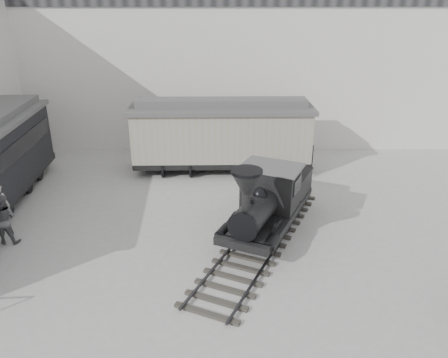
{
  "coord_description": "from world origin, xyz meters",
  "views": [
    {
      "loc": [
        0.39,
        -11.13,
        8.53
      ],
      "look_at": [
        0.49,
        4.41,
        2.0
      ],
      "focal_mm": 35.0,
      "sensor_mm": 36.0,
      "label": 1
    }
  ],
  "objects_px": {
    "boxcar": "(222,134)",
    "visitor_a": "(1,206)",
    "locomotive": "(267,204)",
    "visitor_b": "(4,219)"
  },
  "relations": [
    {
      "from": "boxcar",
      "to": "visitor_a",
      "type": "distance_m",
      "value": 10.72
    },
    {
      "from": "locomotive",
      "to": "boxcar",
      "type": "xyz_separation_m",
      "value": [
        -1.73,
        6.74,
        0.75
      ]
    },
    {
      "from": "visitor_b",
      "to": "boxcar",
      "type": "bearing_deg",
      "value": -136.79
    },
    {
      "from": "visitor_a",
      "to": "visitor_b",
      "type": "distance_m",
      "value": 1.3
    },
    {
      "from": "boxcar",
      "to": "visitor_b",
      "type": "xyz_separation_m",
      "value": [
        -8.02,
        -7.38,
        -1.02
      ]
    },
    {
      "from": "boxcar",
      "to": "visitor_b",
      "type": "bearing_deg",
      "value": -138.08
    },
    {
      "from": "locomotive",
      "to": "visitor_a",
      "type": "bearing_deg",
      "value": -158.15
    },
    {
      "from": "locomotive",
      "to": "boxcar",
      "type": "bearing_deg",
      "value": 128.97
    },
    {
      "from": "visitor_b",
      "to": "locomotive",
      "type": "bearing_deg",
      "value": -175.65
    },
    {
      "from": "locomotive",
      "to": "visitor_b",
      "type": "xyz_separation_m",
      "value": [
        -9.75,
        -0.64,
        -0.28
      ]
    }
  ]
}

